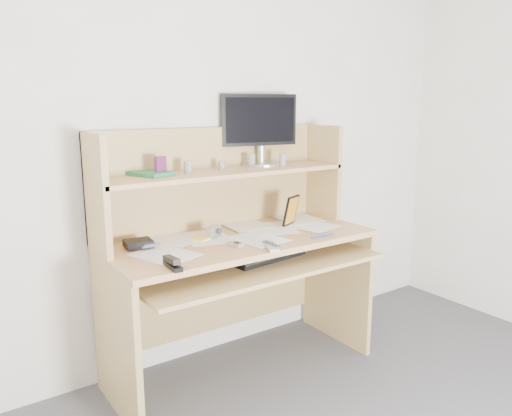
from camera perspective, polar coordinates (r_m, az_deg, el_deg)
back_wall at (r=2.76m, az=-5.40°, el=8.15°), size 3.60×0.04×2.50m
desk at (r=2.66m, az=-2.62°, el=-4.15°), size 1.40×0.70×1.30m
paper_clutter at (r=2.57m, az=-1.68°, el=-3.32°), size 1.32×0.54×0.01m
keyboard at (r=2.55m, az=1.25°, el=-5.55°), size 0.43×0.19×0.03m
tv_remote at (r=2.37m, az=1.74°, el=-4.37°), size 0.11×0.17×0.02m
flip_phone at (r=2.41m, az=-2.30°, el=-4.06°), size 0.05×0.08×0.02m
stapler at (r=2.12m, az=-9.50°, el=-6.14°), size 0.05×0.14×0.04m
wallet at (r=2.46m, az=-13.32°, el=-3.94°), size 0.14×0.12×0.03m
sticky_note_pad at (r=2.54m, az=-6.33°, el=-3.56°), size 0.10×0.10×0.01m
digital_camera at (r=2.58m, az=-4.87°, el=-2.65°), size 0.09×0.07×0.05m
game_case at (r=2.79m, az=4.02°, el=-0.27°), size 0.12×0.06×0.17m
blue_pen at (r=2.59m, az=7.61°, el=-3.17°), size 0.14×0.02×0.01m
card_box at (r=2.49m, az=-10.88°, el=4.74°), size 0.07×0.05×0.09m
shelf_book at (r=2.50m, az=-11.91°, el=3.88°), size 0.20×0.24×0.02m
chip_stack_a at (r=2.55m, az=-7.76°, el=4.65°), size 0.06×0.06×0.06m
chip_stack_b at (r=2.78m, az=-0.53°, el=5.46°), size 0.05×0.05×0.07m
chip_stack_c at (r=2.67m, az=-3.94°, el=4.88°), size 0.05×0.05×0.04m
chip_stack_d at (r=2.80m, az=3.08°, el=5.50°), size 0.05×0.05×0.07m
monitor at (r=2.85m, az=0.43°, el=9.18°), size 0.46×0.23×0.40m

